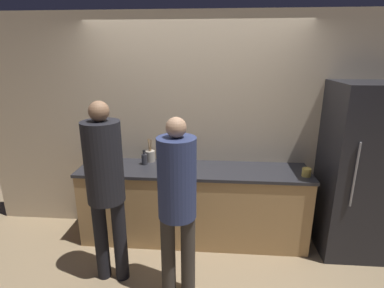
{
  "coord_description": "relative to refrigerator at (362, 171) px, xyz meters",
  "views": [
    {
      "loc": [
        0.24,
        -2.82,
        2.16
      ],
      "look_at": [
        0.0,
        0.14,
        1.25
      ],
      "focal_mm": 28.0,
      "sensor_mm": 36.0,
      "label": 1
    }
  ],
  "objects": [
    {
      "name": "cup_yellow",
      "position": [
        -0.6,
        -0.08,
        0.0
      ],
      "size": [
        0.09,
        0.09,
        0.09
      ],
      "color": "gold",
      "rests_on": "counter"
    },
    {
      "name": "fruit_bowl",
      "position": [
        -1.99,
        -0.02,
        0.01
      ],
      "size": [
        0.27,
        0.27,
        0.14
      ],
      "color": "#4C3323",
      "rests_on": "counter"
    },
    {
      "name": "refrigerator",
      "position": [
        0.0,
        0.0,
        0.0
      ],
      "size": [
        0.77,
        0.69,
        1.88
      ],
      "color": "#232328",
      "rests_on": "ground_plane"
    },
    {
      "name": "bottle_dark",
      "position": [
        -2.39,
        0.13,
        0.03
      ],
      "size": [
        0.07,
        0.07,
        0.18
      ],
      "color": "#333338",
      "rests_on": "counter"
    },
    {
      "name": "person_left",
      "position": [
        -2.56,
        -0.69,
        0.11
      ],
      "size": [
        0.34,
        0.34,
        1.77
      ],
      "color": "black",
      "rests_on": "ground_plane"
    },
    {
      "name": "wall_back",
      "position": [
        -1.81,
        0.35,
        0.36
      ],
      "size": [
        5.2,
        0.06,
        2.6
      ],
      "color": "#C6B293",
      "rests_on": "ground_plane"
    },
    {
      "name": "ground_plane",
      "position": [
        -1.81,
        -0.29,
        -0.94
      ],
      "size": [
        14.0,
        14.0,
        0.0
      ],
      "primitive_type": "plane",
      "color": "#9E8460"
    },
    {
      "name": "counter",
      "position": [
        -1.81,
        0.06,
        -0.49
      ],
      "size": [
        2.6,
        0.62,
        0.9
      ],
      "color": "tan",
      "rests_on": "ground_plane"
    },
    {
      "name": "utensil_crock",
      "position": [
        -2.35,
        0.24,
        0.03
      ],
      "size": [
        0.11,
        0.11,
        0.28
      ],
      "color": "#ADA393",
      "rests_on": "counter"
    },
    {
      "name": "person_center",
      "position": [
        -1.88,
        -0.84,
        0.04
      ],
      "size": [
        0.33,
        0.33,
        1.67
      ],
      "color": "#38332D",
      "rests_on": "ground_plane"
    }
  ]
}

